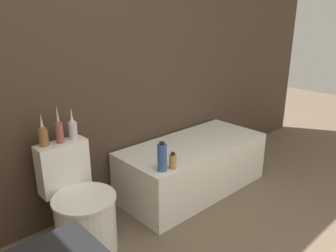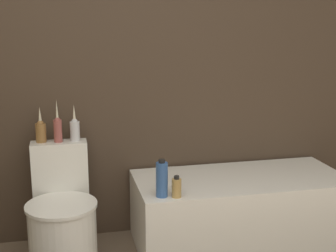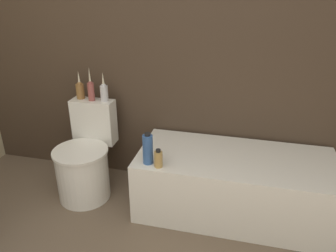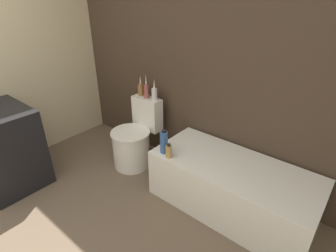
{
  "view_description": "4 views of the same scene",
  "coord_description": "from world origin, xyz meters",
  "px_view_note": "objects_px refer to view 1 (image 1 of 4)",
  "views": [
    {
      "loc": [
        -1.3,
        -0.13,
        1.62
      ],
      "look_at": [
        0.35,
        1.66,
        0.79
      ],
      "focal_mm": 35.0,
      "sensor_mm": 36.0,
      "label": 1
    },
    {
      "loc": [
        -0.35,
        -1.06,
        1.55
      ],
      "look_at": [
        0.28,
        1.71,
        0.89
      ],
      "focal_mm": 50.0,
      "sensor_mm": 36.0,
      "label": 2
    },
    {
      "loc": [
        0.83,
        -0.34,
        1.69
      ],
      "look_at": [
        0.33,
        1.7,
        0.73
      ],
      "focal_mm": 35.0,
      "sensor_mm": 36.0,
      "label": 3
    },
    {
      "loc": [
        1.56,
        -0.0,
        1.83
      ],
      "look_at": [
        0.16,
        1.7,
        0.69
      ],
      "focal_mm": 28.0,
      "sensor_mm": 36.0,
      "label": 4
    }
  ],
  "objects_px": {
    "bathtub": "(193,166)",
    "shampoo_bottle_short": "(173,161)",
    "shampoo_bottle_tall": "(162,157)",
    "vase_bronze": "(73,128)",
    "vase_gold": "(43,135)",
    "toilet": "(82,212)",
    "vase_silver": "(59,130)"
  },
  "relations": [
    {
      "from": "toilet",
      "to": "vase_bronze",
      "type": "xyz_separation_m",
      "value": [
        0.11,
        0.24,
        0.55
      ]
    },
    {
      "from": "vase_gold",
      "to": "vase_bronze",
      "type": "bearing_deg",
      "value": -1.85
    },
    {
      "from": "vase_silver",
      "to": "vase_bronze",
      "type": "xyz_separation_m",
      "value": [
        0.11,
        0.01,
        -0.01
      ]
    },
    {
      "from": "bathtub",
      "to": "vase_silver",
      "type": "relative_size",
      "value": 5.16
    },
    {
      "from": "bathtub",
      "to": "toilet",
      "type": "xyz_separation_m",
      "value": [
        -1.21,
        -0.05,
        0.05
      ]
    },
    {
      "from": "vase_gold",
      "to": "vase_silver",
      "type": "xyz_separation_m",
      "value": [
        0.11,
        -0.02,
        0.01
      ]
    },
    {
      "from": "bathtub",
      "to": "shampoo_bottle_short",
      "type": "distance_m",
      "value": 0.66
    },
    {
      "from": "shampoo_bottle_tall",
      "to": "vase_gold",
      "type": "bearing_deg",
      "value": 148.79
    },
    {
      "from": "vase_silver",
      "to": "shampoo_bottle_tall",
      "type": "xyz_separation_m",
      "value": [
        0.61,
        -0.41,
        -0.26
      ]
    },
    {
      "from": "vase_gold",
      "to": "shampoo_bottle_tall",
      "type": "height_order",
      "value": "vase_gold"
    },
    {
      "from": "vase_gold",
      "to": "bathtub",
      "type": "bearing_deg",
      "value": -8.59
    },
    {
      "from": "vase_bronze",
      "to": "shampoo_bottle_tall",
      "type": "distance_m",
      "value": 0.7
    },
    {
      "from": "shampoo_bottle_tall",
      "to": "shampoo_bottle_short",
      "type": "distance_m",
      "value": 0.1
    },
    {
      "from": "vase_silver",
      "to": "shampoo_bottle_tall",
      "type": "distance_m",
      "value": 0.78
    },
    {
      "from": "vase_bronze",
      "to": "shampoo_bottle_short",
      "type": "height_order",
      "value": "vase_bronze"
    },
    {
      "from": "shampoo_bottle_short",
      "to": "vase_silver",
      "type": "bearing_deg",
      "value": 147.22
    },
    {
      "from": "vase_silver",
      "to": "shampoo_bottle_tall",
      "type": "bearing_deg",
      "value": -34.27
    },
    {
      "from": "vase_gold",
      "to": "vase_silver",
      "type": "distance_m",
      "value": 0.11
    },
    {
      "from": "toilet",
      "to": "vase_gold",
      "type": "height_order",
      "value": "vase_gold"
    },
    {
      "from": "vase_gold",
      "to": "vase_bronze",
      "type": "height_order",
      "value": "vase_bronze"
    },
    {
      "from": "bathtub",
      "to": "vase_bronze",
      "type": "xyz_separation_m",
      "value": [
        -1.1,
        0.19,
        0.59
      ]
    },
    {
      "from": "vase_gold",
      "to": "shampoo_bottle_short",
      "type": "bearing_deg",
      "value": -30.17
    },
    {
      "from": "shampoo_bottle_tall",
      "to": "bathtub",
      "type": "bearing_deg",
      "value": 21.09
    },
    {
      "from": "bathtub",
      "to": "shampoo_bottle_tall",
      "type": "distance_m",
      "value": 0.74
    },
    {
      "from": "shampoo_bottle_short",
      "to": "bathtub",
      "type": "bearing_deg",
      "value": 26.96
    },
    {
      "from": "toilet",
      "to": "shampoo_bottle_tall",
      "type": "xyz_separation_m",
      "value": [
        0.61,
        -0.19,
        0.3
      ]
    },
    {
      "from": "shampoo_bottle_tall",
      "to": "vase_bronze",
      "type": "bearing_deg",
      "value": 139.39
    },
    {
      "from": "bathtub",
      "to": "vase_gold",
      "type": "height_order",
      "value": "vase_gold"
    },
    {
      "from": "vase_bronze",
      "to": "vase_gold",
      "type": "bearing_deg",
      "value": 178.15
    },
    {
      "from": "vase_bronze",
      "to": "shampoo_bottle_tall",
      "type": "height_order",
      "value": "vase_bronze"
    },
    {
      "from": "bathtub",
      "to": "toilet",
      "type": "height_order",
      "value": "toilet"
    },
    {
      "from": "vase_bronze",
      "to": "shampoo_bottle_tall",
      "type": "xyz_separation_m",
      "value": [
        0.5,
        -0.43,
        -0.24
      ]
    }
  ]
}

